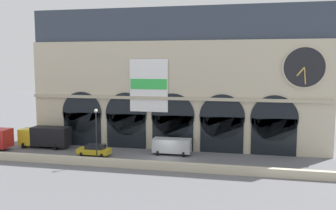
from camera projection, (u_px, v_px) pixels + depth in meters
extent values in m
plane|color=slate|center=(165.00, 159.00, 47.02)|extent=(200.00, 200.00, 0.00)
cube|color=beige|center=(157.00, 165.00, 42.39)|extent=(90.00, 0.70, 0.98)
cube|color=beige|center=(176.00, 95.00, 53.59)|extent=(43.19, 5.40, 15.60)
cube|color=#333D4C|center=(177.00, 25.00, 52.69)|extent=(43.19, 4.80, 4.76)
cube|color=black|center=(82.00, 129.00, 54.42)|extent=(5.96, 0.20, 5.07)
cylinder|color=black|center=(82.00, 113.00, 54.13)|extent=(6.27, 0.20, 6.27)
cube|color=black|center=(126.00, 131.00, 52.98)|extent=(5.96, 0.20, 5.07)
cylinder|color=black|center=(126.00, 114.00, 52.68)|extent=(6.27, 0.20, 6.27)
cube|color=black|center=(173.00, 133.00, 51.53)|extent=(5.96, 0.20, 5.07)
cylinder|color=black|center=(173.00, 115.00, 51.24)|extent=(6.27, 0.20, 6.27)
cube|color=black|center=(222.00, 135.00, 50.09)|extent=(5.96, 0.20, 5.07)
cylinder|color=black|center=(222.00, 117.00, 49.79)|extent=(6.27, 0.20, 6.27)
cube|color=black|center=(274.00, 137.00, 48.65)|extent=(5.96, 0.20, 5.07)
cylinder|color=black|center=(274.00, 118.00, 48.35)|extent=(6.27, 0.20, 6.27)
cylinder|color=beige|center=(304.00, 67.00, 46.72)|extent=(5.59, 0.25, 5.59)
cylinder|color=black|center=(304.00, 67.00, 46.60)|extent=(5.18, 0.06, 5.18)
cube|color=gold|center=(301.00, 72.00, 46.70)|extent=(1.02, 0.04, 1.21)
cube|color=gold|center=(305.00, 76.00, 46.63)|extent=(0.32, 0.04, 2.20)
cube|color=white|center=(149.00, 86.00, 51.35)|extent=(5.60, 0.12, 7.55)
cube|color=green|center=(149.00, 84.00, 51.25)|extent=(5.38, 0.04, 1.48)
cube|color=#B6AB91|center=(173.00, 98.00, 50.86)|extent=(43.19, 0.50, 0.44)
cylinder|color=black|center=(4.00, 145.00, 52.84)|extent=(0.28, 1.00, 1.00)
cube|color=gold|center=(28.00, 136.00, 53.83)|extent=(2.00, 2.30, 2.30)
cube|color=black|center=(51.00, 136.00, 53.03)|extent=(5.50, 2.30, 2.70)
cylinder|color=black|center=(24.00, 145.00, 52.98)|extent=(0.28, 0.84, 0.84)
cylinder|color=black|center=(32.00, 142.00, 54.99)|extent=(0.28, 0.84, 0.84)
cylinder|color=black|center=(55.00, 147.00, 51.93)|extent=(0.28, 0.84, 0.84)
cylinder|color=black|center=(62.00, 144.00, 53.94)|extent=(0.28, 0.84, 0.84)
cube|color=gold|center=(94.00, 151.00, 48.68)|extent=(4.40, 1.80, 0.70)
cube|color=black|center=(95.00, 147.00, 48.56)|extent=(2.46, 1.62, 0.55)
cylinder|color=black|center=(82.00, 154.00, 48.23)|extent=(0.28, 0.60, 0.60)
cylinder|color=black|center=(87.00, 152.00, 49.81)|extent=(0.28, 0.60, 0.60)
cylinder|color=black|center=(102.00, 156.00, 47.63)|extent=(0.28, 0.60, 0.60)
cylinder|color=black|center=(106.00, 153.00, 49.20)|extent=(0.28, 0.60, 0.60)
cube|color=#ADB2B7|center=(172.00, 145.00, 49.27)|extent=(5.20, 2.00, 1.86)
cylinder|color=black|center=(158.00, 153.00, 48.87)|extent=(0.28, 0.68, 0.68)
cylinder|color=black|center=(161.00, 150.00, 50.62)|extent=(0.28, 0.68, 0.68)
cylinder|color=black|center=(183.00, 154.00, 48.14)|extent=(0.28, 0.68, 0.68)
cylinder|color=black|center=(186.00, 151.00, 49.88)|extent=(0.28, 0.68, 0.68)
cylinder|color=black|center=(97.00, 138.00, 44.47)|extent=(0.16, 0.16, 6.50)
sphere|color=#F2EDCC|center=(96.00, 111.00, 44.07)|extent=(0.44, 0.44, 0.44)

